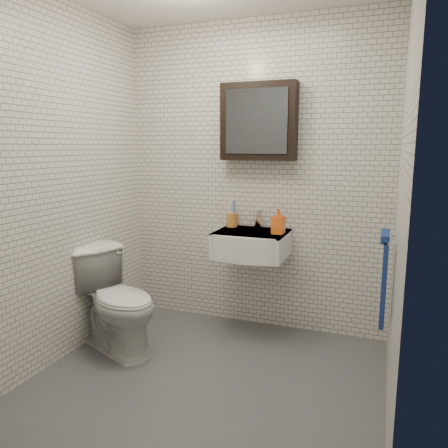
{
  "coord_description": "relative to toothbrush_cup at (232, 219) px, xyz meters",
  "views": [
    {
      "loc": [
        1.03,
        -2.45,
        1.51
      ],
      "look_at": [
        -0.06,
        0.45,
        0.96
      ],
      "focal_mm": 35.0,
      "sensor_mm": 36.0,
      "label": 1
    }
  ],
  "objects": [
    {
      "name": "towel_rail",
      "position": [
        1.21,
        -0.56,
        -0.19
      ],
      "size": [
        0.09,
        0.3,
        0.58
      ],
      "color": "silver",
      "rests_on": "room_shell"
    },
    {
      "name": "faucet",
      "position": [
        0.21,
        0.02,
        0.0
      ],
      "size": [
        0.06,
        0.2,
        0.15
      ],
      "color": "silver",
      "rests_on": "washbasin"
    },
    {
      "name": "toothbrush_cup",
      "position": [
        0.0,
        0.0,
        0.0
      ],
      "size": [
        0.11,
        0.11,
        0.25
      ],
      "rotation": [
        0.0,
        0.0,
        -0.23
      ],
      "color": "#C67B31",
      "rests_on": "washbasin"
    },
    {
      "name": "toilet",
      "position": [
        -0.64,
        -0.76,
        -0.53
      ],
      "size": [
        0.86,
        0.69,
        0.77
      ],
      "primitive_type": "imported",
      "rotation": [
        0.0,
        0.0,
        1.16
      ],
      "color": "white",
      "rests_on": "ground"
    },
    {
      "name": "washbasin",
      "position": [
        0.21,
        -0.18,
        -0.16
      ],
      "size": [
        0.55,
        0.5,
        0.2
      ],
      "color": "white",
      "rests_on": "room_shell"
    },
    {
      "name": "room_shell",
      "position": [
        0.16,
        -0.91,
        0.55
      ],
      "size": [
        2.22,
        2.02,
        2.51
      ],
      "color": "silver",
      "rests_on": "ground"
    },
    {
      "name": "soap_bottle",
      "position": [
        0.43,
        -0.16,
        0.04
      ],
      "size": [
        0.09,
        0.1,
        0.2
      ],
      "primitive_type": "imported",
      "rotation": [
        0.0,
        0.0,
        -0.06
      ],
      "color": "#FF9E1A",
      "rests_on": "washbasin"
    },
    {
      "name": "mirror_cabinet",
      "position": [
        0.21,
        0.01,
        0.79
      ],
      "size": [
        0.6,
        0.15,
        0.6
      ],
      "color": "black",
      "rests_on": "room_shell"
    },
    {
      "name": "ground",
      "position": [
        0.16,
        -0.91,
        -0.91
      ],
      "size": [
        2.2,
        2.0,
        0.01
      ],
      "primitive_type": "cube",
      "color": "#4A4D52",
      "rests_on": "ground"
    }
  ]
}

